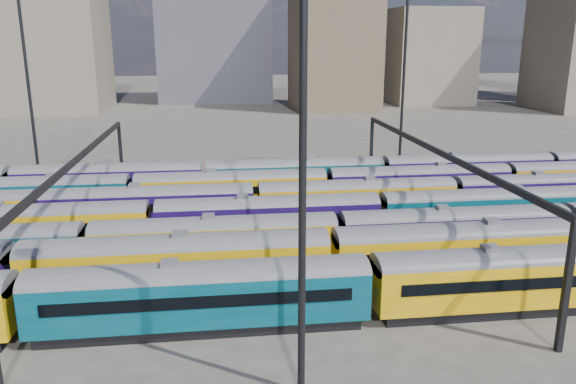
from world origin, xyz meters
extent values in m
plane|color=#433E38|center=(0.00, 0.00, 0.00)|extent=(500.00, 500.00, 0.00)
cube|color=black|center=(-10.02, -15.00, 0.35)|extent=(19.15, 2.48, 0.71)
cube|color=#043846|center=(-10.02, -15.00, 2.17)|extent=(20.16, 2.92, 2.92)
cylinder|color=#4C4C51|center=(-10.02, -15.00, 3.63)|extent=(20.16, 2.92, 2.92)
cube|color=black|center=(-10.02, -16.48, 2.52)|extent=(17.74, 0.06, 0.76)
cube|color=black|center=(-10.02, -13.52, 2.52)|extent=(17.74, 0.06, 0.76)
cube|color=slate|center=(-10.02, -15.00, 4.41)|extent=(1.01, 0.91, 0.35)
cube|color=black|center=(10.74, -15.00, 0.35)|extent=(19.15, 2.48, 0.71)
cube|color=#BC8807|center=(10.74, -15.00, 2.17)|extent=(20.16, 2.92, 2.92)
cylinder|color=#4C4C51|center=(10.74, -15.00, 3.63)|extent=(20.16, 2.92, 2.92)
cube|color=black|center=(10.74, -16.48, 2.52)|extent=(17.74, 0.06, 0.76)
cube|color=black|center=(10.74, -13.52, 2.52)|extent=(17.74, 0.06, 0.76)
cube|color=slate|center=(10.74, -15.00, 4.41)|extent=(1.01, 0.91, 0.35)
cube|color=black|center=(-11.67, -10.00, 0.36)|extent=(19.46, 2.53, 0.72)
cube|color=#BC8807|center=(-11.67, -10.00, 2.20)|extent=(20.49, 2.97, 2.97)
cylinder|color=#4C4C51|center=(-11.67, -10.00, 3.69)|extent=(20.49, 2.97, 2.97)
cube|color=black|center=(-11.67, -11.51, 2.56)|extent=(18.03, 0.06, 0.77)
cube|color=black|center=(-11.67, -8.49, 2.56)|extent=(18.03, 0.06, 0.77)
cube|color=slate|center=(-11.67, -10.00, 4.48)|extent=(1.02, 0.92, 0.36)
cube|color=black|center=(9.42, -10.00, 0.36)|extent=(19.46, 2.53, 0.72)
cube|color=#BC8807|center=(9.42, -10.00, 2.20)|extent=(20.49, 2.97, 2.97)
cylinder|color=#4C4C51|center=(9.42, -10.00, 3.69)|extent=(20.49, 2.97, 2.97)
cube|color=black|center=(9.42, -11.51, 2.56)|extent=(18.03, 0.06, 0.77)
cube|color=black|center=(9.42, -8.49, 2.56)|extent=(18.03, 0.06, 0.77)
cube|color=slate|center=(9.42, -10.00, 4.48)|extent=(1.02, 0.92, 0.36)
cube|color=black|center=(-9.13, -5.00, 0.33)|extent=(17.70, 2.30, 0.65)
cube|color=#BC8807|center=(-9.13, -5.00, 2.00)|extent=(18.63, 2.70, 2.70)
cylinder|color=#4C4C51|center=(-9.13, -5.00, 3.35)|extent=(18.63, 2.70, 2.70)
cube|color=black|center=(-9.13, -6.37, 2.33)|extent=(16.40, 0.06, 0.70)
cube|color=black|center=(-9.13, -3.63, 2.33)|extent=(16.40, 0.06, 0.70)
cube|color=slate|center=(-9.13, -5.00, 4.07)|extent=(0.93, 0.84, 0.33)
cube|color=black|center=(10.10, -5.00, 0.33)|extent=(17.70, 2.30, 0.65)
cube|color=#15083B|center=(10.10, -5.00, 2.00)|extent=(18.63, 2.70, 2.70)
cylinder|color=#4C4C51|center=(10.10, -5.00, 3.35)|extent=(18.63, 2.70, 2.70)
cube|color=black|center=(10.10, -6.37, 2.33)|extent=(16.40, 0.06, 0.70)
cube|color=black|center=(10.10, -3.63, 2.33)|extent=(16.40, 0.06, 0.70)
cube|color=slate|center=(10.10, -5.00, 4.07)|extent=(0.93, 0.84, 0.33)
cube|color=black|center=(-24.33, 0.00, 0.34)|extent=(18.19, 2.36, 0.67)
cube|color=#BC8807|center=(-24.33, 0.00, 2.06)|extent=(19.15, 2.78, 2.78)
cylinder|color=#4C4C51|center=(-24.33, 0.00, 3.45)|extent=(19.15, 2.78, 2.78)
cube|color=black|center=(-24.33, -1.41, 2.39)|extent=(16.85, 0.06, 0.72)
cube|color=black|center=(-24.33, 1.41, 2.39)|extent=(16.85, 0.06, 0.72)
cube|color=slate|center=(-24.33, 0.00, 4.19)|extent=(0.96, 0.86, 0.34)
cube|color=black|center=(-4.58, 0.00, 0.34)|extent=(18.19, 2.36, 0.67)
cube|color=#15083B|center=(-4.58, 0.00, 2.06)|extent=(19.15, 2.78, 2.78)
cylinder|color=#4C4C51|center=(-4.58, 0.00, 3.45)|extent=(19.15, 2.78, 2.78)
cube|color=black|center=(-4.58, -1.41, 2.39)|extent=(16.85, 0.06, 0.72)
cube|color=black|center=(-4.58, 1.41, 2.39)|extent=(16.85, 0.06, 0.72)
cube|color=slate|center=(-4.58, 0.00, 4.19)|extent=(0.96, 0.86, 0.34)
cube|color=black|center=(15.16, 0.00, 0.34)|extent=(18.19, 2.36, 0.67)
cube|color=#043846|center=(15.16, 0.00, 2.06)|extent=(19.15, 2.78, 2.78)
cylinder|color=#4C4C51|center=(15.16, 0.00, 3.45)|extent=(19.15, 2.78, 2.78)
cube|color=black|center=(15.16, -1.41, 2.39)|extent=(16.85, 0.06, 0.72)
cube|color=black|center=(15.16, 1.41, 2.39)|extent=(16.85, 0.06, 0.72)
cube|color=slate|center=(15.16, 0.00, 4.19)|extent=(0.96, 0.86, 0.34)
cube|color=black|center=(-15.21, 5.00, 0.33)|extent=(18.13, 2.35, 0.67)
cube|color=#15083B|center=(-15.21, 5.00, 2.05)|extent=(19.08, 2.77, 2.77)
cylinder|color=#4C4C51|center=(-15.21, 5.00, 3.43)|extent=(19.08, 2.77, 2.77)
cube|color=black|center=(-15.21, 3.60, 2.38)|extent=(16.79, 0.06, 0.72)
cube|color=black|center=(-15.21, 6.40, 2.38)|extent=(16.79, 0.06, 0.72)
cube|color=slate|center=(-15.21, 5.00, 4.17)|extent=(0.95, 0.86, 0.33)
cube|color=black|center=(4.48, 5.00, 0.33)|extent=(18.13, 2.35, 0.67)
cube|color=#BC8807|center=(4.48, 5.00, 2.05)|extent=(19.08, 2.77, 2.77)
cylinder|color=#4C4C51|center=(4.48, 5.00, 3.43)|extent=(19.08, 2.77, 2.77)
cube|color=black|center=(4.48, 3.60, 2.38)|extent=(16.79, 0.06, 0.72)
cube|color=black|center=(4.48, 6.40, 2.38)|extent=(16.79, 0.06, 0.72)
cube|color=slate|center=(4.48, 5.00, 4.17)|extent=(0.95, 0.86, 0.33)
cube|color=black|center=(24.16, 5.00, 0.33)|extent=(18.13, 2.35, 0.67)
cube|color=#15083B|center=(24.16, 5.00, 2.05)|extent=(19.08, 2.77, 2.77)
cylinder|color=#4C4C51|center=(24.16, 5.00, 3.43)|extent=(19.08, 2.77, 2.77)
cube|color=black|center=(24.16, 3.60, 2.38)|extent=(16.79, 0.06, 0.72)
cube|color=black|center=(24.16, 6.40, 2.38)|extent=(16.79, 0.06, 0.72)
cube|color=slate|center=(24.16, 5.00, 4.17)|extent=(0.95, 0.86, 0.33)
cube|color=black|center=(-27.50, 10.00, 0.34)|extent=(18.45, 2.39, 0.68)
cube|color=#043846|center=(-27.50, 10.00, 2.09)|extent=(19.42, 2.82, 2.82)
cylinder|color=#4C4C51|center=(-27.50, 10.00, 3.50)|extent=(19.42, 2.82, 2.82)
cube|color=black|center=(-27.50, 8.57, 2.43)|extent=(17.09, 0.06, 0.73)
cube|color=black|center=(-27.50, 11.43, 2.43)|extent=(17.09, 0.06, 0.73)
cube|color=slate|center=(-27.50, 10.00, 4.25)|extent=(0.97, 0.87, 0.34)
cube|color=black|center=(-7.48, 10.00, 0.34)|extent=(18.45, 2.39, 0.68)
cube|color=#BC8807|center=(-7.48, 10.00, 2.09)|extent=(19.42, 2.82, 2.82)
cylinder|color=#4C4C51|center=(-7.48, 10.00, 3.50)|extent=(19.42, 2.82, 2.82)
cube|color=black|center=(-7.48, 8.57, 2.43)|extent=(17.09, 0.06, 0.73)
cube|color=black|center=(-7.48, 11.43, 2.43)|extent=(17.09, 0.06, 0.73)
cube|color=slate|center=(-7.48, 10.00, 4.25)|extent=(0.97, 0.87, 0.34)
cube|color=black|center=(12.54, 10.00, 0.34)|extent=(18.45, 2.39, 0.68)
cube|color=#15083B|center=(12.54, 10.00, 2.09)|extent=(19.42, 2.82, 2.82)
cylinder|color=#4C4C51|center=(12.54, 10.00, 3.50)|extent=(19.42, 2.82, 2.82)
cube|color=black|center=(12.54, 8.57, 2.43)|extent=(17.09, 0.06, 0.73)
cube|color=black|center=(12.54, 11.43, 2.43)|extent=(17.09, 0.06, 0.73)
cube|color=slate|center=(12.54, 10.00, 4.25)|extent=(0.97, 0.87, 0.34)
cube|color=black|center=(-20.57, 15.00, 0.35)|extent=(18.83, 2.44, 0.69)
cube|color=#15083B|center=(-20.57, 15.00, 2.13)|extent=(19.82, 2.87, 2.87)
cylinder|color=#4C4C51|center=(-20.57, 15.00, 3.57)|extent=(19.82, 2.87, 2.87)
cube|color=black|center=(-20.57, 13.54, 2.48)|extent=(17.44, 0.06, 0.74)
cube|color=black|center=(-20.57, 16.46, 2.48)|extent=(17.44, 0.06, 0.74)
cube|color=slate|center=(-20.57, 15.00, 4.33)|extent=(0.99, 0.89, 0.35)
cube|color=black|center=(-0.15, 15.00, 0.35)|extent=(18.83, 2.44, 0.69)
cube|color=#043846|center=(-0.15, 15.00, 2.13)|extent=(19.82, 2.87, 2.87)
cylinder|color=#4C4C51|center=(-0.15, 15.00, 3.57)|extent=(19.82, 2.87, 2.87)
cube|color=black|center=(-0.15, 13.54, 2.48)|extent=(17.44, 0.06, 0.74)
cube|color=black|center=(-0.15, 16.46, 2.48)|extent=(17.44, 0.06, 0.74)
cube|color=slate|center=(-0.15, 15.00, 4.33)|extent=(0.99, 0.89, 0.35)
cube|color=black|center=(20.26, 15.00, 0.35)|extent=(18.83, 2.44, 0.69)
cube|color=#15083B|center=(20.26, 15.00, 2.13)|extent=(19.82, 2.87, 2.87)
cylinder|color=#4C4C51|center=(20.26, 15.00, 3.57)|extent=(19.82, 2.87, 2.87)
cube|color=black|center=(20.26, 13.54, 2.48)|extent=(17.44, 0.06, 0.74)
cube|color=black|center=(20.26, 16.46, 2.48)|extent=(17.44, 0.06, 0.74)
cube|color=slate|center=(20.26, 15.00, 4.33)|extent=(0.99, 0.89, 0.35)
cube|color=black|center=(-20.00, 20.00, 4.00)|extent=(0.35, 0.35, 8.00)
cube|color=black|center=(-20.00, 0.00, 7.80)|extent=(0.30, 40.00, 0.45)
cube|color=black|center=(10.00, -20.00, 4.00)|extent=(0.35, 0.35, 8.00)
cube|color=black|center=(10.00, 20.00, 4.00)|extent=(0.35, 0.35, 8.00)
cube|color=black|center=(10.00, 0.00, 7.80)|extent=(0.30, 40.00, 0.45)
cylinder|color=black|center=(-30.00, 22.00, 12.50)|extent=(0.36, 0.36, 25.00)
cylinder|color=black|center=(-5.00, -22.00, 12.50)|extent=(0.36, 0.36, 25.00)
cylinder|color=black|center=(15.00, 24.00, 12.50)|extent=(0.36, 0.36, 25.00)
cube|color=#665B4C|center=(-53.13, 101.52, 22.62)|extent=(34.22, 24.48, 45.24)
cube|color=#38383F|center=(-8.81, 123.01, 17.41)|extent=(31.45, 23.82, 34.83)
cube|color=brown|center=(20.99, 97.07, 16.99)|extent=(20.53, 21.40, 33.97)
cube|color=#665B4C|center=(50.05, 108.48, 12.82)|extent=(21.40, 20.66, 25.64)
cube|color=#665B4C|center=(80.21, 87.38, 16.07)|extent=(16.30, 22.06, 32.15)
camera|label=1|loc=(-8.71, -46.17, 16.96)|focal=35.00mm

